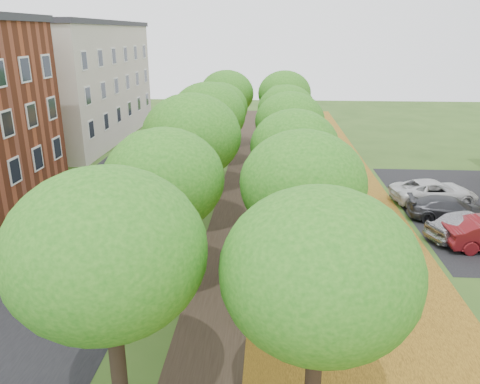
# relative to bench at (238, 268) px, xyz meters

# --- Properties ---
(street_asphalt) EXTENTS (8.00, 70.00, 0.01)m
(street_asphalt) POSITION_rel_bench_xyz_m (-7.76, 7.58, -0.42)
(street_asphalt) COLOR black
(street_asphalt) RESTS_ON ground
(footpath) EXTENTS (3.20, 70.00, 0.01)m
(footpath) POSITION_rel_bench_xyz_m (-0.26, 7.58, -0.42)
(footpath) COLOR black
(footpath) RESTS_ON ground
(leaf_verge) EXTENTS (7.50, 70.00, 0.01)m
(leaf_verge) POSITION_rel_bench_xyz_m (4.74, 7.58, -0.42)
(leaf_verge) COLOR #AC751F
(leaf_verge) RESTS_ON ground
(tree_row_west) EXTENTS (4.36, 34.36, 6.37)m
(tree_row_west) POSITION_rel_bench_xyz_m (-2.46, 7.58, 4.07)
(tree_row_west) COLOR black
(tree_row_west) RESTS_ON ground
(tree_row_east) EXTENTS (4.36, 34.36, 6.37)m
(tree_row_east) POSITION_rel_bench_xyz_m (2.34, 7.58, 4.07)
(tree_row_east) COLOR black
(tree_row_east) RESTS_ON ground
(building_cream) EXTENTS (10.30, 20.30, 10.40)m
(building_cream) POSITION_rel_bench_xyz_m (-17.26, 25.58, 4.78)
(building_cream) COLOR beige
(building_cream) RESTS_ON ground
(bench) EXTENTS (1.09, 1.80, 0.82)m
(bench) POSITION_rel_bench_xyz_m (0.00, 0.00, 0.00)
(bench) COLOR #2C372E
(bench) RESTS_ON ground
(car_silver) EXTENTS (4.58, 3.15, 1.45)m
(car_silver) POSITION_rel_bench_xyz_m (10.74, 4.39, 0.30)
(car_silver) COLOR #A1A1A6
(car_silver) RESTS_ON ground
(car_grey) EXTENTS (4.47, 2.26, 1.24)m
(car_grey) POSITION_rel_bench_xyz_m (10.74, 6.83, 0.19)
(car_grey) COLOR #2E2E32
(car_grey) RESTS_ON ground
(car_white) EXTENTS (5.17, 2.94, 1.36)m
(car_white) POSITION_rel_bench_xyz_m (10.74, 9.47, 0.25)
(car_white) COLOR silver
(car_white) RESTS_ON ground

